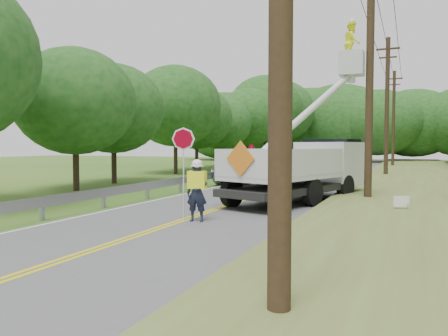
% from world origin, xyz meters
% --- Properties ---
extents(ground, '(140.00, 140.00, 0.00)m').
position_xyz_m(ground, '(0.00, 0.00, 0.00)').
color(ground, '#2D621D').
rests_on(ground, ground).
extents(road, '(7.20, 96.00, 0.03)m').
position_xyz_m(road, '(0.00, 14.00, 0.01)').
color(road, '#555457').
rests_on(road, ground).
extents(guardrail, '(0.18, 48.00, 0.77)m').
position_xyz_m(guardrail, '(-4.02, 14.91, 0.55)').
color(guardrail, '#96989E').
rests_on(guardrail, ground).
extents(utility_poles, '(1.60, 43.30, 10.00)m').
position_xyz_m(utility_poles, '(5.00, 17.02, 5.27)').
color(utility_poles, black).
rests_on(utility_poles, ground).
extents(tall_grass_verge, '(7.00, 96.00, 0.30)m').
position_xyz_m(tall_grass_verge, '(7.10, 14.00, 0.15)').
color(tall_grass_verge, brown).
rests_on(tall_grass_verge, ground).
extents(treeline_left, '(10.26, 55.52, 11.18)m').
position_xyz_m(treeline_left, '(-10.39, 31.38, 5.95)').
color(treeline_left, '#332319').
rests_on(treeline_left, ground).
extents(treeline_horizon, '(56.74, 14.40, 11.63)m').
position_xyz_m(treeline_horizon, '(-2.12, 56.30, 5.50)').
color(treeline_horizon, '#174614').
rests_on(treeline_horizon, ground).
extents(flagger, '(1.12, 0.53, 2.90)m').
position_xyz_m(flagger, '(0.50, 2.67, 1.05)').
color(flagger, '#191E33').
rests_on(flagger, road).
extents(bucket_truck, '(4.88, 7.94, 7.29)m').
position_xyz_m(bucket_truck, '(2.72, 9.35, 1.64)').
color(bucket_truck, black).
rests_on(bucket_truck, road).
extents(suv_silver, '(4.08, 6.67, 1.73)m').
position_xyz_m(suv_silver, '(-2.16, 16.17, 0.88)').
color(suv_silver, silver).
rests_on(suv_silver, road).
extents(suv_darkgrey, '(3.67, 5.28, 1.42)m').
position_xyz_m(suv_darkgrey, '(-1.33, 24.70, 0.73)').
color(suv_darkgrey, '#36373D').
rests_on(suv_darkgrey, road).
extents(stop_sign_permanent, '(0.46, 0.28, 2.44)m').
position_xyz_m(stop_sign_permanent, '(-4.56, 22.08, 1.61)').
color(stop_sign_permanent, '#96989E').
rests_on(stop_sign_permanent, ground).
extents(yard_sign, '(0.49, 0.18, 0.73)m').
position_xyz_m(yard_sign, '(6.29, 5.91, 0.52)').
color(yard_sign, white).
rests_on(yard_sign, ground).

